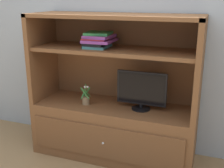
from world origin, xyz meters
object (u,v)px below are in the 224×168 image
potted_plant (86,99)px  magazine_stack (99,40)px  tv_monitor (141,90)px  media_console (114,114)px

potted_plant → magazine_stack: bearing=28.4°
tv_monitor → potted_plant: bearing=-173.2°
potted_plant → tv_monitor: bearing=6.8°
media_console → tv_monitor: size_ratio=3.39×
media_console → magazine_stack: size_ratio=4.78×
media_console → tv_monitor: (0.30, -0.01, 0.31)m
media_console → tv_monitor: media_console is taller
potted_plant → magazine_stack: (0.13, 0.07, 0.63)m
media_console → magazine_stack: bearing=-175.9°
media_console → tv_monitor: 0.43m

